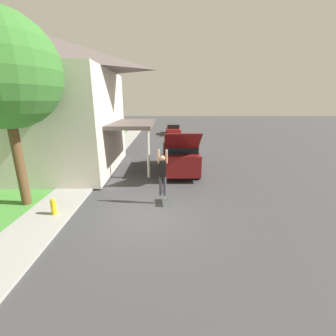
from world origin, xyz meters
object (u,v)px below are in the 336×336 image
(fire_hydrant, at_px, (54,206))
(skateboard, at_px, (166,197))
(suv_parked, at_px, (179,153))
(car_down_street, at_px, (173,129))
(skateboarder, at_px, (163,172))
(lawn_tree_far, at_px, (95,99))
(lawn_tree_near, at_px, (1,71))

(fire_hydrant, bearing_deg, skateboard, 14.43)
(suv_parked, distance_m, car_down_street, 16.48)
(skateboarder, bearing_deg, suv_parked, 78.25)
(lawn_tree_far, relative_size, skateboarder, 3.12)
(car_down_street, xyz_separation_m, skateboarder, (-1.13, -21.09, 0.75))
(lawn_tree_near, xyz_separation_m, skateboard, (5.81, 0.11, -4.92))
(lawn_tree_far, distance_m, skateboard, 11.58)
(lawn_tree_near, distance_m, car_down_street, 22.72)
(car_down_street, distance_m, fire_hydrant, 22.77)
(car_down_street, distance_m, skateboard, 21.11)
(skateboard, height_order, fire_hydrant, fire_hydrant)
(fire_hydrant, bearing_deg, lawn_tree_near, 148.74)
(skateboarder, relative_size, skateboard, 2.47)
(lawn_tree_far, bearing_deg, skateboard, -60.00)
(lawn_tree_far, bearing_deg, skateboarder, -60.64)
(car_down_street, distance_m, skateboarder, 21.14)
(suv_parked, bearing_deg, lawn_tree_far, 142.57)
(lawn_tree_near, bearing_deg, suv_parked, 35.42)
(lawn_tree_near, relative_size, fire_hydrant, 11.17)
(suv_parked, height_order, car_down_street, suv_parked)
(car_down_street, height_order, skateboarder, skateboarder)
(suv_parked, relative_size, fire_hydrant, 8.35)
(lawn_tree_near, height_order, skateboarder, lawn_tree_near)
(lawn_tree_near, bearing_deg, skateboard, 1.09)
(lawn_tree_far, bearing_deg, suv_parked, -37.43)
(lawn_tree_near, relative_size, lawn_tree_far, 1.19)
(lawn_tree_far, xyz_separation_m, skateboarder, (5.29, -9.40, -2.93))
(suv_parked, height_order, fire_hydrant, suv_parked)
(lawn_tree_near, height_order, lawn_tree_far, lawn_tree_near)
(lawn_tree_near, distance_m, lawn_tree_far, 9.55)
(skateboarder, bearing_deg, car_down_street, 86.94)
(lawn_tree_near, xyz_separation_m, skateboarder, (5.67, 0.10, -3.79))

